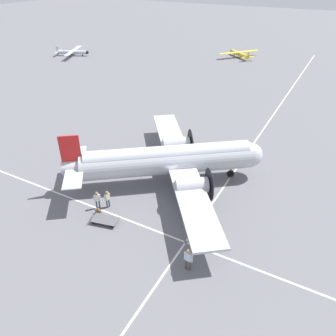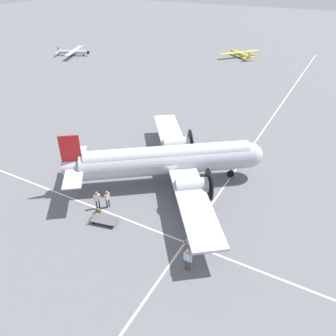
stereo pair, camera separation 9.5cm
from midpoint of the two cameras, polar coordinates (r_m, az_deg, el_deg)
ground_plane at (r=30.97m, az=0.09°, el=-2.44°), size 300.00×300.00×0.00m
apron_line_eastwest at (r=26.77m, az=-6.49°, el=-9.15°), size 120.00×0.16×0.01m
apron_line_northsouth at (r=29.38m, az=8.57°, el=-5.03°), size 0.16×120.00×0.01m
airliner_main at (r=29.72m, az=0.82°, el=1.48°), size 17.85×19.12×5.48m
crew_foreground at (r=22.33m, az=3.60°, el=-15.32°), size 0.64×0.30×1.86m
passenger_boarding at (r=27.90m, az=-12.17°, el=-5.14°), size 0.42×0.44×1.65m
ramp_agent at (r=27.81m, az=-10.45°, el=-5.04°), size 0.27×0.56×1.66m
suitcase_near_door at (r=27.76m, az=-12.00°, el=-7.40°), size 0.50×0.19×0.49m
baggage_cart at (r=26.79m, az=-10.90°, el=-8.79°), size 2.30×1.55×0.56m
light_aircraft_distant at (r=80.08m, az=-16.05°, el=18.86°), size 7.30×9.39×1.92m
light_aircraft_taxiing at (r=77.21m, az=12.50°, el=18.85°), size 7.30×8.05×1.87m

